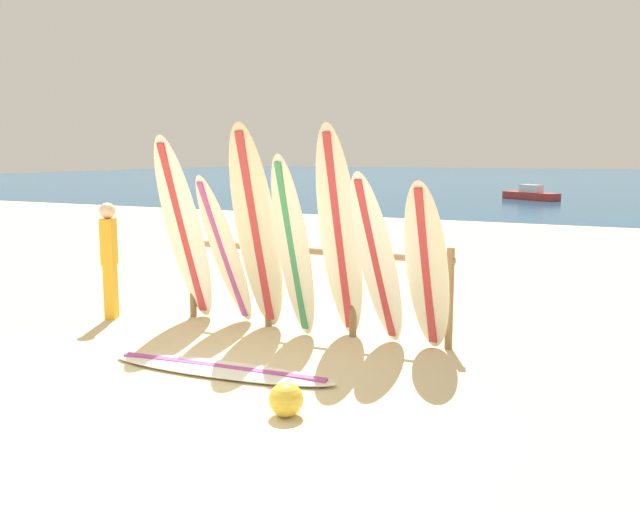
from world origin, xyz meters
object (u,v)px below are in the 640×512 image
at_px(surfboard_leaning_far_left, 184,230).
at_px(beachgoer_standing, 109,255).
at_px(surfboard_leaning_center, 293,248).
at_px(beach_ball, 286,399).
at_px(surfboard_leaning_center_right, 340,234).
at_px(surfboard_leaning_center_left, 256,230).
at_px(surfboard_leaning_right, 377,261).
at_px(surfboard_rack, 309,272).
at_px(surfboard_leaning_far_right, 427,267).
at_px(surfboard_leaning_left, 225,251).
at_px(surfboard_lying_on_sand, 220,369).
at_px(small_boat_offshore, 531,194).

xyz_separation_m(surfboard_leaning_far_left, beachgoer_standing, (-1.07, -0.24, -0.37)).
height_order(surfboard_leaning_center, beach_ball, surfboard_leaning_center).
bearing_deg(surfboard_leaning_far_left, beach_ball, -39.49).
distance_m(surfboard_leaning_far_left, surfboard_leaning_center_right, 2.19).
bearing_deg(surfboard_leaning_center_left, surfboard_leaning_center, -6.88).
xyz_separation_m(surfboard_leaning_far_left, surfboard_leaning_right, (2.70, -0.04, -0.21)).
height_order(surfboard_rack, surfboard_leaning_center_left, surfboard_leaning_center_left).
bearing_deg(surfboard_leaning_far_right, beach_ball, -101.59).
bearing_deg(surfboard_leaning_far_right, surfboard_rack, 169.51).
bearing_deg(surfboard_leaning_left, surfboard_lying_on_sand, -57.88).
xyz_separation_m(surfboard_leaning_center_right, surfboard_leaning_far_right, (1.07, -0.03, -0.31)).
height_order(surfboard_leaning_center_right, beachgoer_standing, surfboard_leaning_center_right).
distance_m(surfboard_leaning_far_right, beach_ball, 2.52).
xyz_separation_m(surfboard_leaning_center, surfboard_lying_on_sand, (-0.07, -1.45, -1.08)).
relative_size(surfboard_leaning_center_right, surfboard_lying_on_sand, 1.00).
relative_size(surfboard_leaning_center, beachgoer_standing, 1.42).
distance_m(surfboard_leaning_center_right, beach_ball, 2.69).
bearing_deg(surfboard_leaning_center, surfboard_leaning_far_right, 5.01).
bearing_deg(beach_ball, surfboard_leaning_right, 91.97).
relative_size(surfboard_leaning_far_right, small_boat_offshore, 0.68).
relative_size(surfboard_leaning_center_left, surfboard_leaning_right, 1.27).
bearing_deg(surfboard_leaning_center_left, beachgoer_standing, -174.55).
distance_m(surfboard_rack, surfboard_leaning_center_right, 0.80).
bearing_deg(surfboard_lying_on_sand, surfboard_leaning_far_right, 43.65).
bearing_deg(surfboard_leaning_right, surfboard_leaning_center, -176.84).
height_order(surfboard_leaning_center, surfboard_leaning_center_right, surfboard_leaning_center_right).
xyz_separation_m(surfboard_leaning_right, beachgoer_standing, (-3.77, -0.20, -0.16)).
xyz_separation_m(surfboard_leaning_center_left, surfboard_leaning_center, (0.54, -0.07, -0.18)).
bearing_deg(small_boat_offshore, surfboard_rack, -86.09).
distance_m(surfboard_rack, small_boat_offshore, 26.70).
relative_size(surfboard_leaning_left, surfboard_leaning_right, 0.97).
height_order(surfboard_leaning_center_right, small_boat_offshore, surfboard_leaning_center_right).
bearing_deg(beach_ball, surfboard_leaning_far_right, 78.41).
distance_m(surfboard_lying_on_sand, beachgoer_standing, 3.08).
height_order(surfboard_rack, surfboard_leaning_center, surfboard_leaning_center).
bearing_deg(surfboard_leaning_center_left, surfboard_leaning_right, -0.30).
distance_m(surfboard_leaning_far_left, surfboard_lying_on_sand, 2.52).
bearing_deg(surfboard_rack, surfboard_leaning_right, -19.86).
xyz_separation_m(surfboard_leaning_far_left, surfboard_leaning_far_right, (3.26, 0.04, -0.25)).
xyz_separation_m(surfboard_leaning_center_left, surfboard_leaning_far_right, (2.14, 0.07, -0.32)).
xyz_separation_m(surfboard_leaning_center, surfboard_leaning_center_right, (0.53, 0.17, 0.17)).
bearing_deg(surfboard_leaning_center_left, surfboard_leaning_left, 171.76).
distance_m(surfboard_leaning_far_left, small_boat_offshore, 26.99).
distance_m(surfboard_leaning_center, beach_ball, 2.65).
bearing_deg(surfboard_leaning_center, beachgoer_standing, -177.01).
height_order(surfboard_leaning_far_right, small_boat_offshore, surfboard_leaning_far_right).
relative_size(surfboard_leaning_center, surfboard_leaning_right, 1.09).
distance_m(surfboard_leaning_far_left, surfboard_leaning_left, 0.64).
distance_m(surfboard_rack, surfboard_leaning_center, 0.57).
distance_m(surfboard_leaning_far_right, small_boat_offshore, 27.16).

